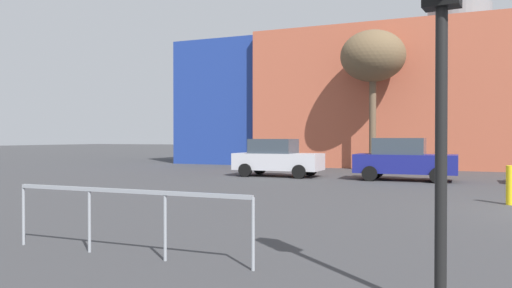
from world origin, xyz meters
The scene contains 7 objects.
building_backdrop centered at (-3.16, 22.09, 4.32)m, with size 36.89×13.36×10.58m.
parked_car_0 centered at (-10.94, 8.16, 0.87)m, with size 4.06×1.99×1.76m.
parked_car_1 centered at (-5.21, 8.16, 0.90)m, with size 4.16×2.04×1.80m.
traffic_light_near_left centered at (-3.10, -8.26, 2.96)m, with size 0.39×0.38×4.03m.
bare_tree_0 centered at (-7.44, 13.74, 6.19)m, with size 3.51×3.51×7.67m.
bollard_yellow_0 centered at (-1.69, 1.36, 0.53)m, with size 0.24×0.24×1.06m, color yellow.
pedestrian_railing centered at (-7.64, -7.43, 0.80)m, with size 4.28×0.06×1.03m.
Camera 1 is at (-2.89, -13.61, 1.82)m, focal length 34.72 mm.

